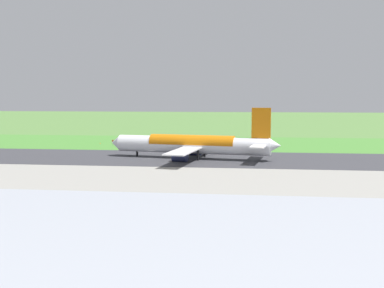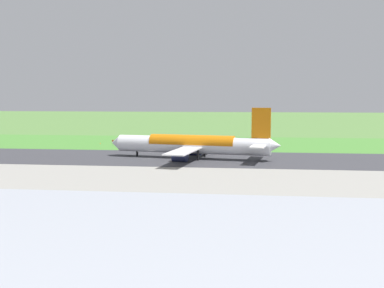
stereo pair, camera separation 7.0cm
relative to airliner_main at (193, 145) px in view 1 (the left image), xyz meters
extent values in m
plane|color=#547F3D|center=(13.62, -0.06, -4.35)|extent=(800.00, 800.00, 0.00)
cube|color=#38383D|center=(13.62, -0.06, -4.32)|extent=(600.00, 35.69, 0.06)
cube|color=gray|center=(13.62, 48.63, -4.33)|extent=(440.00, 110.00, 0.05)
cube|color=#478534|center=(13.62, -34.85, -4.33)|extent=(600.00, 80.00, 0.04)
cylinder|color=white|center=(0.37, -0.06, -0.15)|extent=(48.21, 12.87, 5.20)
cone|color=white|center=(25.54, -4.17, -0.15)|extent=(3.76, 5.36, 4.94)
cone|color=white|center=(-24.50, 4.00, 0.45)|extent=(4.17, 4.93, 4.42)
cube|color=orange|center=(-20.47, 3.34, 6.95)|extent=(5.61, 1.40, 9.00)
cube|color=white|center=(-19.58, 8.77, 0.65)|extent=(5.40, 9.53, 0.36)
cube|color=white|center=(-21.36, -2.08, 0.65)|extent=(5.40, 9.53, 0.36)
cube|color=white|center=(1.16, 10.96, -0.55)|extent=(9.47, 22.68, 0.35)
cube|color=white|center=(-2.39, -10.76, -0.55)|extent=(9.47, 22.68, 0.35)
cylinder|color=#23284C|center=(3.06, 7.10, -3.03)|extent=(4.89, 3.49, 2.80)
cylinder|color=#23284C|center=(0.64, -7.70, -3.03)|extent=(4.89, 3.49, 2.80)
cylinder|color=black|center=(18.38, -3.00, -2.64)|extent=(0.70, 0.70, 3.42)
cylinder|color=black|center=(-1.94, 4.37, -2.64)|extent=(0.70, 0.70, 3.42)
cylinder|color=black|center=(-3.23, -3.52, -2.64)|extent=(0.70, 0.70, 3.42)
cylinder|color=orange|center=(0.37, -0.06, 0.37)|extent=(26.90, 9.41, 5.23)
cylinder|color=slate|center=(34.91, -31.68, -3.50)|extent=(0.10, 0.10, 1.71)
cube|color=red|center=(34.91, -31.70, -2.34)|extent=(0.60, 0.04, 0.60)
cone|color=orange|center=(41.89, -37.84, -4.08)|extent=(0.40, 0.40, 0.55)
camera|label=1|loc=(-15.61, 137.29, 14.95)|focal=42.34mm
camera|label=2|loc=(-15.67, 137.28, 14.95)|focal=42.34mm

